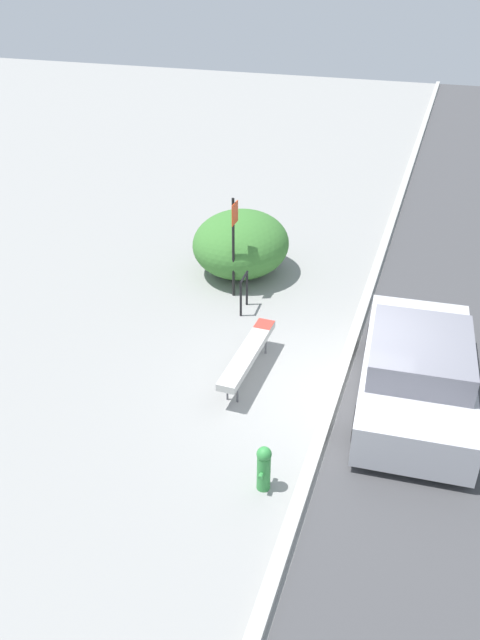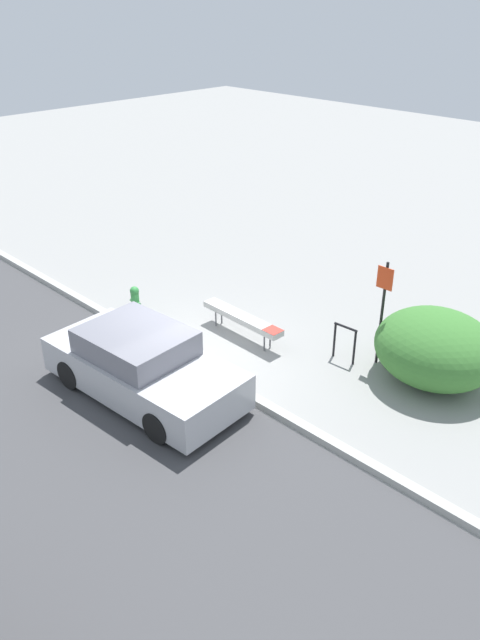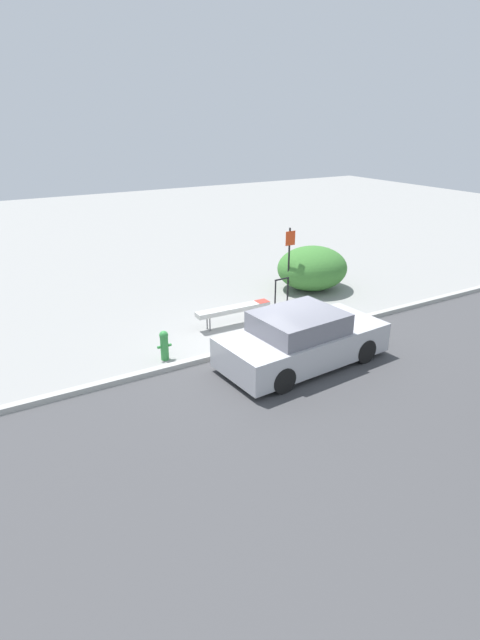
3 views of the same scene
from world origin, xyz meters
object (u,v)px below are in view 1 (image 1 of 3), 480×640
sign_post (234,239)px  fire_hydrant (264,467)px  parked_car_near (417,371)px  bench (248,353)px  bike_rack (244,290)px

sign_post → fire_hydrant: size_ratio=3.01×
sign_post → parked_car_near: bearing=-121.8°
bench → sign_post: bearing=25.2°
bench → bike_rack: bike_rack is taller
sign_post → parked_car_near: 4.97m
parked_car_near → sign_post: bearing=54.2°
sign_post → fire_hydrant: sign_post is taller
bike_rack → parked_car_near: size_ratio=0.19×
fire_hydrant → parked_car_near: parked_car_near is taller
bench → fire_hydrant: 2.79m
sign_post → fire_hydrant: (-5.36, -2.30, -0.98)m
bike_rack → parked_car_near: (-2.04, -3.76, 0.12)m
sign_post → parked_car_near: (-2.59, -4.17, -0.76)m
bench → sign_post: sign_post is taller
bike_rack → fire_hydrant: (-4.81, -1.89, -0.09)m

